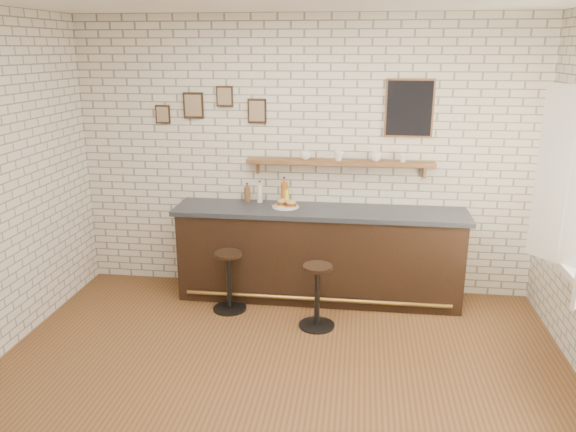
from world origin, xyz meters
The scene contains 17 objects.
ground centered at (0.00, 0.00, 0.00)m, with size 5.00×5.00×0.00m, color brown.
bar_counter centered at (0.21, 1.70, 0.51)m, with size 3.10×0.65×1.01m.
sandwich_plate centered at (-0.16, 1.73, 1.02)m, with size 0.28×0.28×0.01m, color white.
ciabatta_sandwich centered at (-0.15, 1.73, 1.06)m, with size 0.24×0.17×0.07m.
potato_chips centered at (-0.17, 1.73, 1.02)m, with size 0.26×0.18×0.00m.
bitters_bottle_brown centered at (-0.61, 1.90, 1.10)m, with size 0.07×0.07×0.22m.
bitters_bottle_white centered at (-0.47, 1.90, 1.11)m, with size 0.06×0.06×0.24m.
bitters_bottle_amber centered at (-0.20, 1.90, 1.13)m, with size 0.07×0.07×0.29m.
condiment_bottle_yellow centered at (-0.18, 1.90, 1.09)m, with size 0.06×0.06×0.20m.
bar_stool_left centered at (-0.69, 1.27, 0.34)m, with size 0.37×0.37×0.64m.
bar_stool_right centered at (0.25, 1.01, 0.35)m, with size 0.36×0.36×0.65m.
wall_shelf centered at (0.40, 1.90, 1.48)m, with size 2.00×0.18×0.18m.
shelf_cup_a centered at (0.04, 1.90, 1.55)m, with size 0.12×0.12×0.09m, color white.
shelf_cup_b centered at (0.39, 1.90, 1.55)m, with size 0.10×0.10×0.10m, color white.
shelf_cup_c centered at (0.78, 1.90, 1.55)m, with size 0.12×0.12×0.10m, color white.
shelf_cup_d centered at (1.06, 1.90, 1.54)m, with size 0.09×0.09×0.08m, color white.
back_wall_decor centered at (0.23, 1.98, 2.05)m, with size 2.96×0.02×0.56m.
Camera 1 is at (0.62, -4.00, 2.65)m, focal length 35.00 mm.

